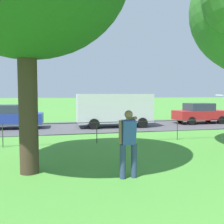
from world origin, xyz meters
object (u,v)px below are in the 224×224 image
person_thrower (128,142)px  car_red_far_right (200,113)px  car_blue_center (10,117)px  frisbee (220,95)px  panel_van_far_left (114,108)px

person_thrower → car_red_far_right: (8.91, 10.84, -0.20)m
person_thrower → car_red_far_right: bearing=50.6°
person_thrower → car_blue_center: bearing=113.4°
person_thrower → car_blue_center: (-4.70, 10.87, -0.20)m
car_red_far_right → frisbee: bearing=-119.5°
car_red_far_right → car_blue_center: bearing=179.9°
person_thrower → panel_van_far_left: size_ratio=0.36×
panel_van_far_left → car_red_far_right: size_ratio=1.25×
car_blue_center → panel_van_far_left: (6.77, -0.57, 0.49)m
frisbee → car_red_far_right: bearing=60.5°
panel_van_far_left → car_red_far_right: panel_van_far_left is taller
person_thrower → panel_van_far_left: 10.51m
car_blue_center → person_thrower: bearing=-66.6°
person_thrower → car_blue_center: person_thrower is taller
car_red_far_right → panel_van_far_left: bearing=-175.5°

